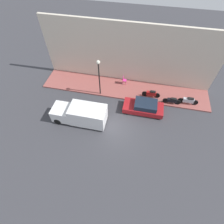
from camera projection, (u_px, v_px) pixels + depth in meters
ground_plane at (115, 127)px, 16.34m from camera, size 60.00×60.00×0.00m
sidewalk at (124, 89)px, 19.48m from camera, size 3.10×18.10×0.15m
building_facade at (129, 55)px, 17.99m from camera, size 0.30×18.10×6.65m
parked_car at (144, 107)px, 17.15m from camera, size 1.71×3.90×1.24m
delivery_van at (80, 114)px, 16.09m from camera, size 1.81×5.03×1.93m
scooter_silver at (188, 101)px, 17.66m from camera, size 0.30×2.01×0.83m
motorcycle_black at (172, 101)px, 17.73m from camera, size 0.30×1.80×0.73m
motorcycle_red at (151, 94)px, 18.29m from camera, size 0.30×1.88×0.81m
streetlamp at (99, 72)px, 16.70m from camera, size 0.37×0.37×4.17m
cafe_chair at (124, 80)px, 19.51m from camera, size 0.40×0.40×0.98m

